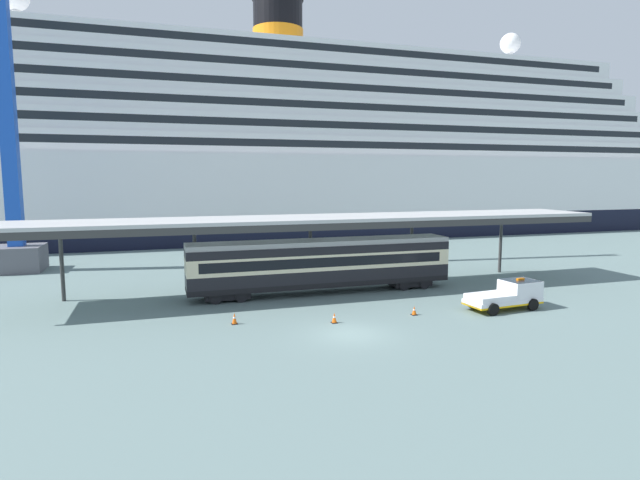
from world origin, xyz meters
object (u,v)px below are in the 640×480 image
Objects in this scene: service_truck at (509,294)px; traffic_cone_far at (234,318)px; traffic_cone_mid at (334,318)px; train_carriage at (322,263)px; dockside_crane at (16,106)px; traffic_cone_near at (414,310)px; cruise_ship at (300,155)px.

traffic_cone_far is at bearing 174.03° from service_truck.
train_carriage is at bearing 77.32° from traffic_cone_mid.
dockside_crane is at bearing 124.23° from traffic_cone_far.
service_truck is 6.91m from traffic_cone_near.
traffic_cone_far reaches higher than traffic_cone_mid.
traffic_cone_far is (-18.20, 1.90, -0.64)m from service_truck.
cruise_ship reaches higher than traffic_cone_mid.
dockside_crane is (-22.03, 25.40, 14.97)m from traffic_cone_mid.
train_carriage is at bearing 141.94° from service_truck.
traffic_cone_near is 5.51m from traffic_cone_mid.
train_carriage reaches higher than traffic_cone_near.
train_carriage is 13.49m from service_truck.
traffic_cone_mid is 0.91× the size of traffic_cone_far.
dockside_crane is at bearing 137.49° from traffic_cone_near.
traffic_cone_near is 0.84× the size of traffic_cone_far.
traffic_cone_mid reaches higher than traffic_cone_near.
cruise_ship is 231.52× the size of traffic_cone_near.
traffic_cone_mid is (-11.71, -50.29, -12.10)m from cruise_ship.
cruise_ship is at bearing 70.19° from traffic_cone_far.
cruise_ship is at bearing 82.95° from traffic_cone_near.
train_carriage is 33.98× the size of traffic_cone_near.
traffic_cone_far is (-7.62, -6.37, -1.95)m from train_carriage.
train_carriage is 8.88m from traffic_cone_near.
traffic_cone_near is (-6.86, 0.47, -0.70)m from service_truck.
service_truck is (10.57, -8.28, -1.31)m from train_carriage.
dockside_crane reaches higher than traffic_cone_near.
traffic_cone_near is 0.01× the size of dockside_crane.
traffic_cone_far is at bearing 172.80° from traffic_cone_near.
dockside_crane is at bearing 143.79° from train_carriage.
dockside_crane is at bearing 143.21° from service_truck.
traffic_cone_mid is at bearing 178.53° from service_truck.
service_truck is 7.59× the size of traffic_cone_far.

